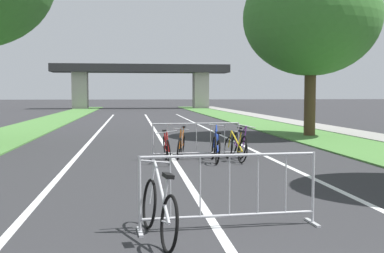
# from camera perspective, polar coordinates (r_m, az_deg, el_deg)

# --- Properties ---
(grass_verge_left) EXTENTS (3.11, 69.73, 0.05)m
(grass_verge_left) POSITION_cam_1_polar(r_m,az_deg,el_deg) (31.61, -17.26, 0.43)
(grass_verge_left) COLOR #477A38
(grass_verge_left) RESTS_ON ground
(grass_verge_right) EXTENTS (3.11, 69.73, 0.05)m
(grass_verge_right) POSITION_cam_1_polar(r_m,az_deg,el_deg) (32.09, 6.98, 0.63)
(grass_verge_right) COLOR #477A38
(grass_verge_right) RESTS_ON ground
(sidewalk_path_right) EXTENTS (1.81, 69.73, 0.08)m
(sidewalk_path_right) POSITION_cam_1_polar(r_m,az_deg,el_deg) (32.78, 11.15, 0.68)
(sidewalk_path_right) COLOR gray
(sidewalk_path_right) RESTS_ON ground
(lane_stripe_center) EXTENTS (0.14, 40.34, 0.01)m
(lane_stripe_center) POSITION_cam_1_polar(r_m,az_deg,el_deg) (22.82, -4.26, -0.76)
(lane_stripe_center) COLOR silver
(lane_stripe_center) RESTS_ON ground
(lane_stripe_right_lane) EXTENTS (0.14, 40.34, 0.01)m
(lane_stripe_right_lane) POSITION_cam_1_polar(r_m,az_deg,el_deg) (23.13, 2.75, -0.69)
(lane_stripe_right_lane) COLOR silver
(lane_stripe_right_lane) RESTS_ON ground
(lane_stripe_left_lane) EXTENTS (0.14, 40.34, 0.01)m
(lane_stripe_left_lane) POSITION_cam_1_polar(r_m,az_deg,el_deg) (22.85, -11.35, -0.82)
(lane_stripe_left_lane) COLOR silver
(lane_stripe_left_lane) RESTS_ON ground
(overpass_bridge) EXTENTS (22.02, 3.82, 5.50)m
(overpass_bridge) POSITION_cam_1_polar(r_m,az_deg,el_deg) (60.22, -6.12, 6.09)
(overpass_bridge) COLOR #2D2D30
(overpass_bridge) RESTS_ON ground
(tree_right_cypress_far) EXTENTS (5.92, 5.92, 7.69)m
(tree_right_cypress_far) POSITION_cam_1_polar(r_m,az_deg,el_deg) (21.73, 14.14, 12.53)
(tree_right_cypress_far) COLOR #4C3823
(tree_right_cypress_far) RESTS_ON ground
(crowd_barrier_nearest) EXTENTS (2.58, 0.59, 1.05)m
(crowd_barrier_nearest) POSITION_cam_1_polar(r_m,az_deg,el_deg) (6.70, 4.51, -7.76)
(crowd_barrier_nearest) COLOR #ADADB2
(crowd_barrier_nearest) RESTS_ON ground
(crowd_barrier_second) EXTENTS (2.58, 0.57, 1.05)m
(crowd_barrier_second) POSITION_cam_1_polar(r_m,az_deg,el_deg) (13.61, 0.53, -1.76)
(crowd_barrier_second) COLOR #ADADB2
(crowd_barrier_second) RESTS_ON ground
(bicycle_blue_0) EXTENTS (0.44, 1.71, 1.01)m
(bicycle_blue_0) POSITION_cam_1_polar(r_m,az_deg,el_deg) (13.17, 2.89, -2.64)
(bicycle_blue_0) COLOR black
(bicycle_blue_0) RESTS_ON ground
(bicycle_yellow_1) EXTENTS (0.43, 1.67, 0.88)m
(bicycle_yellow_1) POSITION_cam_1_polar(r_m,az_deg,el_deg) (13.43, 5.24, -2.57)
(bicycle_yellow_1) COLOR black
(bicycle_yellow_1) RESTS_ON ground
(bicycle_red_2) EXTENTS (0.55, 1.68, 0.91)m
(bicycle_red_2) POSITION_cam_1_polar(r_m,az_deg,el_deg) (13.06, -3.05, -2.65)
(bicycle_red_2) COLOR black
(bicycle_red_2) RESTS_ON ground
(bicycle_silver_3) EXTENTS (0.45, 1.77, 0.98)m
(bicycle_silver_3) POSITION_cam_1_polar(r_m,az_deg,el_deg) (6.21, -4.02, -9.97)
(bicycle_silver_3) COLOR black
(bicycle_silver_3) RESTS_ON ground
(bicycle_purple_4) EXTENTS (0.53, 1.74, 1.01)m
(bicycle_purple_4) POSITION_cam_1_polar(r_m,az_deg,el_deg) (14.21, 5.63, -2.12)
(bicycle_purple_4) COLOR black
(bicycle_purple_4) RESTS_ON ground
(bicycle_orange_5) EXTENTS (0.50, 1.65, 0.92)m
(bicycle_orange_5) POSITION_cam_1_polar(r_m,az_deg,el_deg) (14.06, -1.32, -2.26)
(bicycle_orange_5) COLOR black
(bicycle_orange_5) RESTS_ON ground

